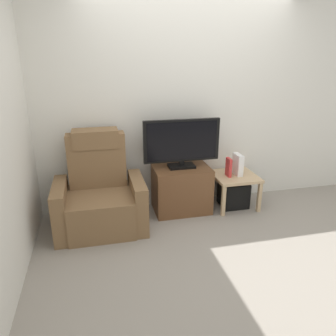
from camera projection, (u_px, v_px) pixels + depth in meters
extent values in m
plane|color=gray|center=(216.00, 244.00, 3.37)|extent=(6.40, 6.40, 0.00)
cube|color=silver|center=(188.00, 103.00, 3.97)|extent=(6.40, 0.06, 2.60)
cube|color=brown|center=(181.00, 189.00, 4.01)|extent=(0.68, 0.47, 0.57)
cube|color=black|center=(187.00, 188.00, 3.77)|extent=(0.63, 0.02, 0.02)
cube|color=black|center=(186.00, 183.00, 3.80)|extent=(0.34, 0.11, 0.04)
cube|color=black|center=(181.00, 166.00, 3.93)|extent=(0.32, 0.20, 0.03)
cube|color=black|center=(181.00, 163.00, 3.92)|extent=(0.06, 0.04, 0.05)
cube|color=black|center=(182.00, 141.00, 3.82)|extent=(0.92, 0.05, 0.51)
cube|color=black|center=(182.00, 141.00, 3.80)|extent=(0.85, 0.01, 0.46)
cube|color=brown|center=(101.00, 211.00, 3.61)|extent=(0.70, 0.72, 0.42)
cube|color=brown|center=(97.00, 160.00, 3.68)|extent=(0.64, 0.20, 0.62)
cube|color=brown|center=(95.00, 138.00, 3.61)|extent=(0.50, 0.26, 0.20)
cube|color=brown|center=(61.00, 210.00, 3.49)|extent=(0.14, 0.68, 0.56)
cube|color=brown|center=(138.00, 202.00, 3.67)|extent=(0.14, 0.68, 0.56)
cube|color=tan|center=(235.00, 176.00, 4.09)|extent=(0.54, 0.54, 0.04)
cube|color=tan|center=(223.00, 201.00, 3.90)|extent=(0.04, 0.04, 0.39)
cube|color=tan|center=(259.00, 197.00, 4.00)|extent=(0.04, 0.04, 0.39)
cube|color=tan|center=(210.00, 186.00, 4.33)|extent=(0.04, 0.04, 0.39)
cube|color=tan|center=(242.00, 183.00, 4.43)|extent=(0.04, 0.04, 0.39)
cube|color=black|center=(233.00, 194.00, 4.18)|extent=(0.32, 0.32, 0.32)
cube|color=red|center=(229.00, 167.00, 4.01)|extent=(0.04, 0.12, 0.23)
cube|color=white|center=(238.00, 164.00, 4.06)|extent=(0.07, 0.20, 0.27)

